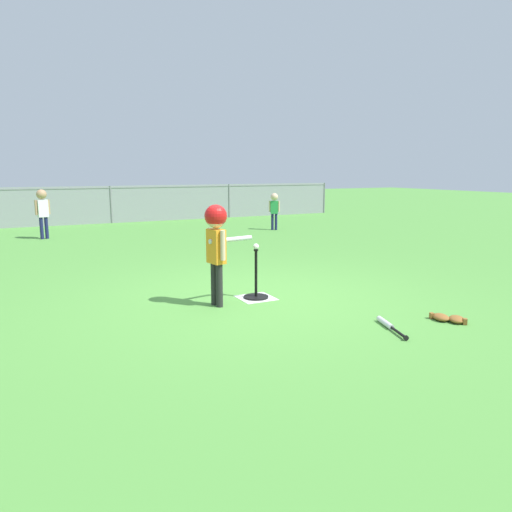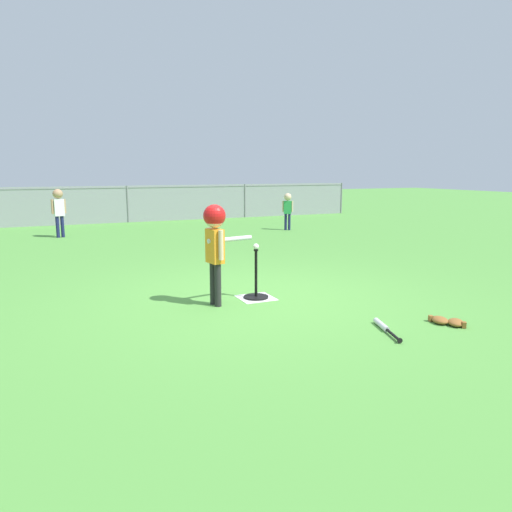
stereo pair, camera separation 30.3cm
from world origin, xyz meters
name	(u,v)px [view 2 (the right image)]	position (x,y,z in m)	size (l,w,h in m)	color
ground_plane	(259,298)	(0.00, 0.00, 0.00)	(60.00, 60.00, 0.00)	#51933D
home_plate	(256,298)	(-0.03, 0.03, 0.00)	(0.44, 0.44, 0.01)	white
batting_tee	(256,291)	(-0.03, 0.03, 0.10)	(0.32, 0.32, 0.64)	black
baseball_on_tee	(256,246)	(-0.03, 0.03, 0.67)	(0.07, 0.07, 0.07)	white
batter_child	(215,234)	(-0.61, -0.07, 0.87)	(0.64, 0.35, 1.23)	#262626
fielder_near_left	(288,206)	(3.66, 6.14, 0.65)	(0.26, 0.21, 1.01)	#191E4C
fielder_near_right	(59,206)	(-2.10, 7.13, 0.76)	(0.34, 0.23, 1.18)	#191E4C
spare_bat_silver	(384,327)	(0.66, -1.64, 0.03)	(0.24, 0.62, 0.06)	silver
glove_by_plate	(439,320)	(1.35, -1.71, 0.04)	(0.22, 0.26, 0.07)	brown
glove_near_bats	(456,322)	(1.45, -1.85, 0.04)	(0.26, 0.27, 0.07)	brown
outfield_fence	(128,203)	(0.00, 9.96, 0.62)	(16.06, 0.06, 1.15)	slate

